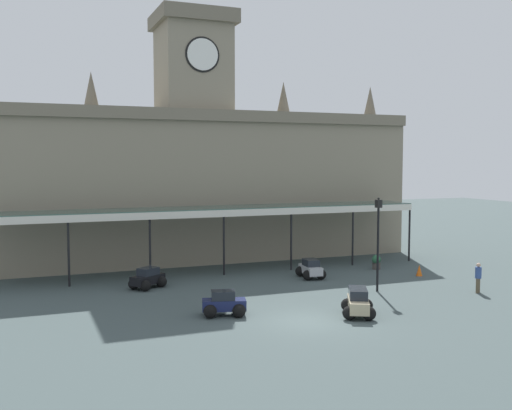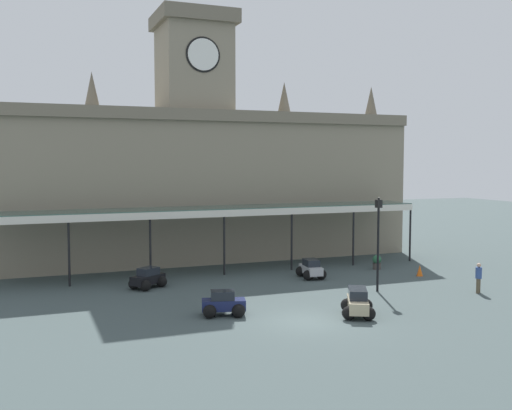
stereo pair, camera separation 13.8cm
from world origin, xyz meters
The scene contains 11 objects.
ground_plane centered at (0.00, 0.00, 0.00)m, with size 140.00×140.00×0.00m, color #3F4C4C.
station_building centered at (0.00, 18.71, 6.11)m, with size 32.36×6.86×18.02m.
entrance_canopy centered at (0.00, 13.05, 4.08)m, with size 28.65×3.26×4.25m.
car_navy_sedan centered at (-3.21, 2.29, 0.50)m, with size 2.21×1.85×1.19m.
car_beige_estate centered at (2.67, -0.07, 0.56)m, with size 2.15×2.43×1.27m.
car_silver_sedan centered at (4.71, 8.84, 0.50)m, with size 1.66×2.13×1.19m.
car_black_sedan centered at (-5.35, 9.61, 0.50)m, with size 2.25×2.14×1.19m.
pedestrian_near_entrance centered at (11.42, 1.65, 0.91)m, with size 0.36×0.34×1.67m.
victorian_lamppost centered at (6.42, 4.01, 3.26)m, with size 0.30×0.30×5.28m.
traffic_cone centered at (11.43, 6.87, 0.35)m, with size 0.40×0.40×0.71m, color orange.
planter_by_canopy centered at (10.22, 9.91, 0.49)m, with size 0.60×0.60×0.96m.
Camera 2 is at (-11.86, -23.87, 7.29)m, focal length 41.53 mm.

